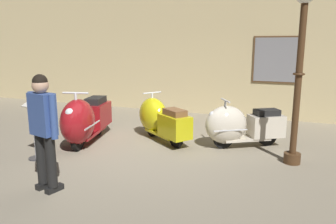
{
  "coord_description": "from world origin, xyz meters",
  "views": [
    {
      "loc": [
        2.65,
        -5.33,
        2.02
      ],
      "look_at": [
        0.17,
        0.87,
        0.62
      ],
      "focal_mm": 35.01,
      "sensor_mm": 36.0,
      "label": 1
    }
  ],
  "objects": [
    {
      "name": "scooter_2",
      "position": [
        1.62,
        0.96,
        0.44
      ],
      "size": [
        1.58,
        1.24,
        0.97
      ],
      "rotation": [
        0.0,
        0.0,
        -2.57
      ],
      "color": "black",
      "rests_on": "ground"
    },
    {
      "name": "lamppost",
      "position": [
        2.65,
        0.42,
        1.72
      ],
      "size": [
        0.31,
        0.31,
        2.94
      ],
      "color": "#472D19",
      "rests_on": "ground"
    },
    {
      "name": "showroom_back_wall",
      "position": [
        0.01,
        3.9,
        1.78
      ],
      "size": [
        18.0,
        0.24,
        3.56
      ],
      "color": "#CCB784",
      "rests_on": "ground"
    },
    {
      "name": "scooter_1",
      "position": [
        -0.03,
        0.88,
        0.45
      ],
      "size": [
        1.58,
        1.32,
        0.99
      ],
      "rotation": [
        0.0,
        0.0,
        2.52
      ],
      "color": "black",
      "rests_on": "ground"
    },
    {
      "name": "scooter_0",
      "position": [
        -1.29,
        -0.02,
        0.52
      ],
      "size": [
        0.94,
        1.92,
        1.13
      ],
      "rotation": [
        0.0,
        0.0,
        -1.33
      ],
      "color": "black",
      "rests_on": "ground"
    },
    {
      "name": "ground_plane",
      "position": [
        0.0,
        0.0,
        0.0
      ],
      "size": [
        60.0,
        60.0,
        0.0
      ],
      "primitive_type": "plane",
      "color": "gray"
    },
    {
      "name": "info_stanchion",
      "position": [
        -1.6,
        -1.03,
        0.44
      ],
      "size": [
        0.36,
        0.28,
        1.06
      ],
      "color": "#333338",
      "rests_on": "ground"
    },
    {
      "name": "visitor_0",
      "position": [
        -0.5,
        -1.97,
        0.94
      ],
      "size": [
        0.54,
        0.32,
        1.63
      ],
      "rotation": [
        0.0,
        0.0,
        1.34
      ],
      "color": "black",
      "rests_on": "ground"
    }
  ]
}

